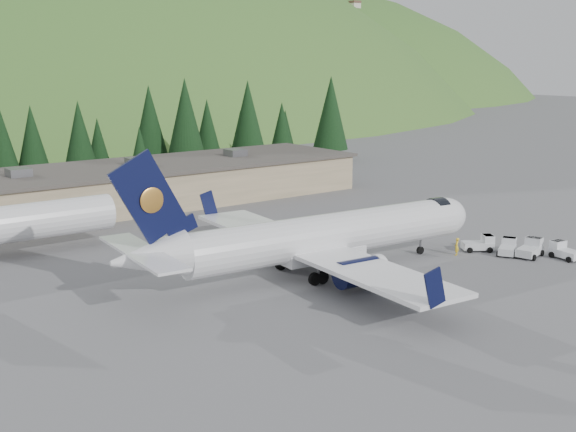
{
  "coord_description": "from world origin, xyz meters",
  "views": [
    {
      "loc": [
        -40.17,
        -46.9,
        18.47
      ],
      "look_at": [
        0.0,
        6.0,
        4.0
      ],
      "focal_mm": 45.0,
      "sensor_mm": 36.0,
      "label": 1
    }
  ],
  "objects_px": {
    "terminal_building": "(102,189)",
    "baggage_tug_a": "(508,247)",
    "airliner": "(319,238)",
    "ramp_worker": "(457,247)",
    "baggage_tug_d": "(531,248)",
    "baggage_tug_c": "(564,251)",
    "baggage_tug_b": "(480,244)"
  },
  "relations": [
    {
      "from": "terminal_building",
      "to": "baggage_tug_a",
      "type": "bearing_deg",
      "value": -62.92
    },
    {
      "from": "baggage_tug_b",
      "to": "ramp_worker",
      "type": "xyz_separation_m",
      "value": [
        -3.16,
        0.35,
        0.14
      ]
    },
    {
      "from": "baggage_tug_a",
      "to": "baggage_tug_c",
      "type": "relative_size",
      "value": 1.02
    },
    {
      "from": "baggage_tug_a",
      "to": "baggage_tug_c",
      "type": "distance_m",
      "value": 5.05
    },
    {
      "from": "baggage_tug_b",
      "to": "baggage_tug_d",
      "type": "height_order",
      "value": "baggage_tug_d"
    },
    {
      "from": "baggage_tug_a",
      "to": "baggage_tug_d",
      "type": "bearing_deg",
      "value": -86.52
    },
    {
      "from": "baggage_tug_a",
      "to": "baggage_tug_d",
      "type": "xyz_separation_m",
      "value": [
        1.13,
        -1.75,
        0.08
      ]
    },
    {
      "from": "airliner",
      "to": "baggage_tug_a",
      "type": "bearing_deg",
      "value": -13.6
    },
    {
      "from": "airliner",
      "to": "baggage_tug_b",
      "type": "xyz_separation_m",
      "value": [
        17.52,
        -3.75,
        -2.49
      ]
    },
    {
      "from": "baggage_tug_a",
      "to": "ramp_worker",
      "type": "bearing_deg",
      "value": 117.37
    },
    {
      "from": "baggage_tug_a",
      "to": "ramp_worker",
      "type": "xyz_separation_m",
      "value": [
        -4.23,
        2.78,
        0.17
      ]
    },
    {
      "from": "baggage_tug_a",
      "to": "baggage_tug_d",
      "type": "relative_size",
      "value": 0.92
    },
    {
      "from": "airliner",
      "to": "ramp_worker",
      "type": "height_order",
      "value": "airliner"
    },
    {
      "from": "ramp_worker",
      "to": "baggage_tug_a",
      "type": "bearing_deg",
      "value": 117.35
    },
    {
      "from": "ramp_worker",
      "to": "baggage_tug_c",
      "type": "bearing_deg",
      "value": 107.3
    },
    {
      "from": "airliner",
      "to": "baggage_tug_b",
      "type": "height_order",
      "value": "airliner"
    },
    {
      "from": "ramp_worker",
      "to": "airliner",
      "type": "bearing_deg",
      "value": -42.57
    },
    {
      "from": "baggage_tug_b",
      "to": "terminal_building",
      "type": "height_order",
      "value": "terminal_building"
    },
    {
      "from": "baggage_tug_a",
      "to": "terminal_building",
      "type": "bearing_deg",
      "value": 87.83
    },
    {
      "from": "baggage_tug_d",
      "to": "ramp_worker",
      "type": "xyz_separation_m",
      "value": [
        -5.35,
        4.54,
        0.09
      ]
    },
    {
      "from": "baggage_tug_c",
      "to": "ramp_worker",
      "type": "xyz_separation_m",
      "value": [
        -7.23,
        6.85,
        0.14
      ]
    },
    {
      "from": "airliner",
      "to": "terminal_building",
      "type": "relative_size",
      "value": 0.51
    },
    {
      "from": "baggage_tug_a",
      "to": "ramp_worker",
      "type": "distance_m",
      "value": 5.06
    },
    {
      "from": "airliner",
      "to": "ramp_worker",
      "type": "bearing_deg",
      "value": -8.52
    },
    {
      "from": "baggage_tug_c",
      "to": "airliner",
      "type": "bearing_deg",
      "value": 72.13
    },
    {
      "from": "baggage_tug_d",
      "to": "ramp_worker",
      "type": "height_order",
      "value": "baggage_tug_d"
    },
    {
      "from": "baggage_tug_d",
      "to": "ramp_worker",
      "type": "distance_m",
      "value": 7.02
    },
    {
      "from": "baggage_tug_d",
      "to": "airliner",
      "type": "bearing_deg",
      "value": 143.71
    },
    {
      "from": "baggage_tug_b",
      "to": "terminal_building",
      "type": "relative_size",
      "value": 0.05
    },
    {
      "from": "terminal_building",
      "to": "ramp_worker",
      "type": "relative_size",
      "value": 41.72
    },
    {
      "from": "baggage_tug_b",
      "to": "baggage_tug_c",
      "type": "height_order",
      "value": "baggage_tug_b"
    },
    {
      "from": "baggage_tug_b",
      "to": "ramp_worker",
      "type": "height_order",
      "value": "ramp_worker"
    }
  ]
}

